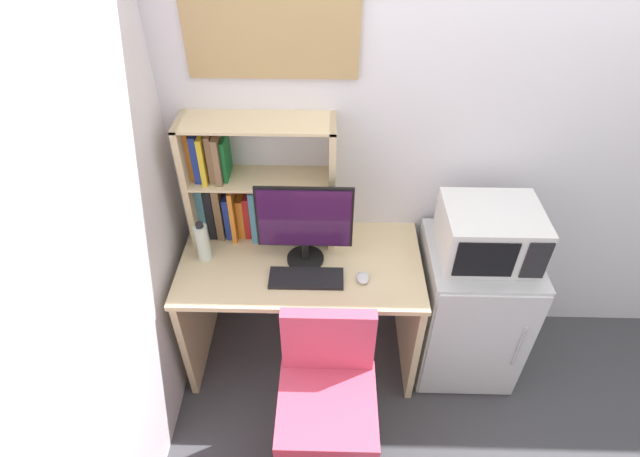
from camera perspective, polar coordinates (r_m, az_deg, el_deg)
wall_back at (r=2.79m, az=26.62°, el=8.91°), size 6.40×0.04×2.60m
desk at (r=2.74m, az=-2.09°, el=-7.41°), size 1.25×0.65×0.78m
hutch_bookshelf at (r=2.57m, az=-9.18°, el=4.98°), size 0.75×0.23×0.69m
monitor at (r=2.41m, az=-1.79°, el=0.73°), size 0.47×0.19×0.45m
keyboard at (r=2.47m, az=-1.58°, el=-5.72°), size 0.37×0.14×0.02m
computer_mouse at (r=2.47m, az=4.93°, el=-5.65°), size 0.06×0.09×0.03m
water_bottle at (r=2.58m, az=-13.29°, el=-1.52°), size 0.07×0.07×0.23m
mini_fridge at (r=2.93m, az=16.61°, el=-8.83°), size 0.55×0.57×0.84m
microwave at (r=2.56m, az=18.88°, el=-0.50°), size 0.46×0.39×0.27m
desk_chair at (r=2.50m, az=0.82°, el=-19.66°), size 0.52×0.52×0.89m
wall_corkboard at (r=2.29m, az=-5.64°, el=21.70°), size 0.76×0.02×0.42m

